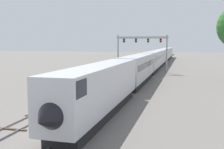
% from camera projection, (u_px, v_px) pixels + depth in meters
% --- Properties ---
extents(ground_plane, '(400.00, 400.00, 0.00)m').
position_uv_depth(ground_plane, '(63.00, 126.00, 22.88)').
color(ground_plane, slate).
extents(track_main, '(2.60, 200.00, 0.16)m').
position_uv_depth(track_main, '(158.00, 67.00, 80.02)').
color(track_main, slate).
rests_on(track_main, ground).
extents(track_near, '(2.60, 160.00, 0.16)m').
position_uv_depth(track_near, '(124.00, 73.00, 62.19)').
color(track_near, slate).
rests_on(track_near, ground).
extents(passenger_train, '(3.04, 127.65, 4.80)m').
position_uv_depth(passenger_train, '(157.00, 58.00, 77.40)').
color(passenger_train, silver).
rests_on(passenger_train, ground).
extents(signal_gantry, '(12.10, 0.49, 8.75)m').
position_uv_depth(signal_gantry, '(142.00, 45.00, 64.78)').
color(signal_gantry, '#999BA0').
rests_on(signal_gantry, ground).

